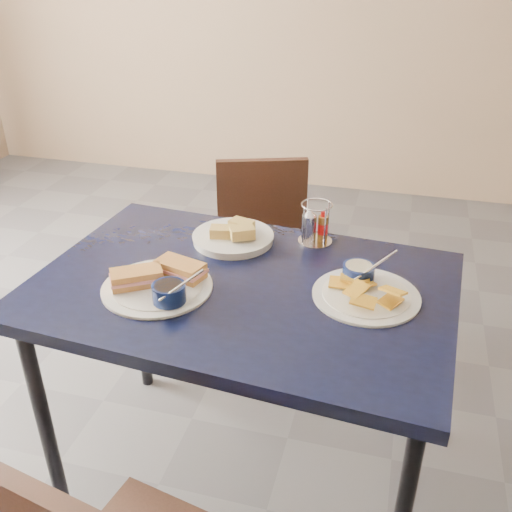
% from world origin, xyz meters
% --- Properties ---
extents(ground, '(6.00, 6.00, 0.00)m').
position_xyz_m(ground, '(0.00, 0.00, 0.00)').
color(ground, '#4F4F54').
rests_on(ground, ground).
extents(dining_table, '(1.23, 0.87, 0.75)m').
position_xyz_m(dining_table, '(-0.12, -0.17, 0.68)').
color(dining_table, black).
rests_on(dining_table, ground).
extents(chair_far, '(0.48, 0.48, 0.81)m').
position_xyz_m(chair_far, '(-0.23, 0.61, 0.47)').
color(chair_far, black).
rests_on(chair_far, ground).
extents(sandwich_plate, '(0.32, 0.31, 0.12)m').
position_xyz_m(sandwich_plate, '(-0.33, -0.26, 0.77)').
color(sandwich_plate, white).
rests_on(sandwich_plate, dining_table).
extents(plantain_plate, '(0.29, 0.29, 0.12)m').
position_xyz_m(plantain_plate, '(0.22, -0.13, 0.77)').
color(plantain_plate, white).
rests_on(plantain_plate, dining_table).
extents(bread_basket, '(0.26, 0.26, 0.07)m').
position_xyz_m(bread_basket, '(-0.21, 0.07, 0.77)').
color(bread_basket, white).
rests_on(bread_basket, dining_table).
extents(condiment_caddy, '(0.11, 0.11, 0.14)m').
position_xyz_m(condiment_caddy, '(0.03, 0.14, 0.81)').
color(condiment_caddy, silver).
rests_on(condiment_caddy, dining_table).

